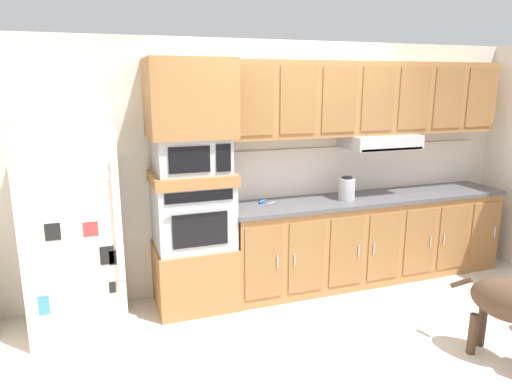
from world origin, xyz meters
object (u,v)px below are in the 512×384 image
at_px(screwdriver, 263,202).
at_px(refrigerator, 73,230).
at_px(built_in_oven, 193,215).
at_px(microwave, 191,155).
at_px(electric_kettle, 347,189).

bearing_deg(screwdriver, refrigerator, -174.37).
height_order(built_in_oven, microwave, microwave).
relative_size(microwave, screwdriver, 3.82).
distance_m(built_in_oven, microwave, 0.56).
xyz_separation_m(built_in_oven, microwave, (0.00, -0.00, 0.56)).
distance_m(built_in_oven, screwdriver, 0.74).
height_order(microwave, electric_kettle, microwave).
distance_m(refrigerator, microwave, 1.19).
relative_size(refrigerator, built_in_oven, 2.51).
distance_m(microwave, screwdriver, 0.91).
bearing_deg(screwdriver, microwave, -171.69).
bearing_deg(screwdriver, built_in_oven, -171.69).
relative_size(refrigerator, microwave, 2.73).
bearing_deg(built_in_oven, microwave, -0.77).
relative_size(refrigerator, electric_kettle, 7.33).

